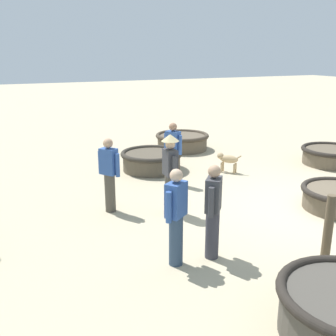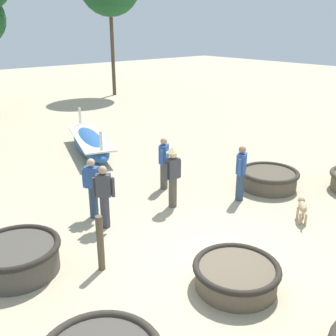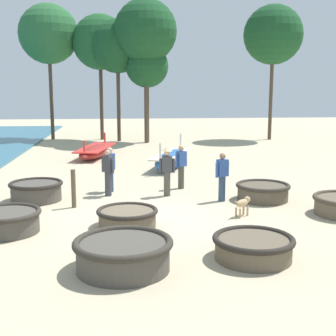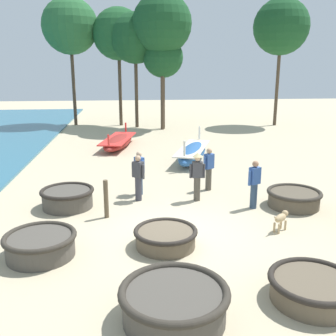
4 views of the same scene
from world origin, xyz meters
name	(u,v)px [view 1 (image 1 of 4)]	position (x,y,z in m)	size (l,w,h in m)	color
ground_plane	(301,209)	(0.00, 0.00, 0.00)	(80.00, 80.00, 0.00)	#BCAD8C
coracle_center	(331,155)	(2.36, -3.36, 0.28)	(1.77, 1.77, 0.51)	brown
coracle_upturned	(182,141)	(5.94, -0.18, 0.30)	(1.83, 1.83, 0.55)	brown
coracle_far_right	(152,160)	(4.09, 1.75, 0.30)	(1.75, 1.75, 0.55)	brown
fisherman_crouching	(170,169)	(1.04, 2.63, 0.96)	(0.53, 0.36, 1.67)	#4C473D
fisherman_standing_left	(109,173)	(1.65, 3.72, 0.84)	(0.45, 0.37, 1.57)	#4C473D
fisherman_by_coracle	(173,152)	(2.73, 1.74, 0.84)	(0.48, 0.35, 1.57)	#2D425B
fisherman_with_hat	(213,210)	(-0.93, 2.82, 0.84)	(0.42, 0.39, 1.57)	#383842
fisherman_standing_right	(176,215)	(-0.88, 3.45, 0.84)	(0.37, 0.46, 1.57)	#2D425B
dog	(227,160)	(2.97, -0.06, 0.37)	(0.56, 0.50, 0.55)	tan
mooring_post_shoreline	(328,231)	(-1.93, 1.37, 0.59)	(0.14, 0.14, 1.18)	brown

